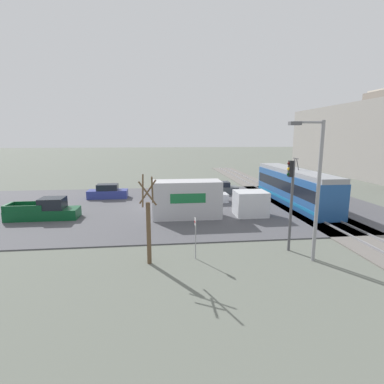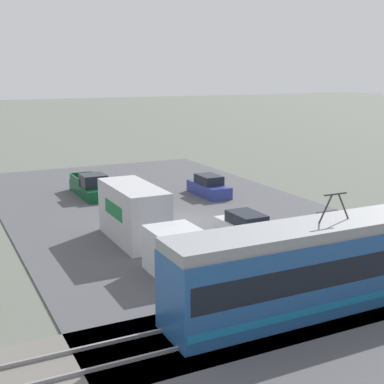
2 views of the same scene
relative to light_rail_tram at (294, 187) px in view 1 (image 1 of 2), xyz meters
name	(u,v)px [view 1 (image 1 of 2)]	position (x,y,z in m)	size (l,w,h in m)	color
ground_plane	(157,207)	(-0.13, -14.09, -1.79)	(320.00, 320.00, 0.00)	#60665B
road_surface	(157,207)	(-0.13, -14.09, -1.75)	(21.30, 44.33, 0.08)	#4C4C51
rail_bed	(292,203)	(-0.13, 0.00, -1.74)	(70.10, 4.40, 0.22)	slate
light_rail_tram	(294,187)	(0.00, 0.00, 0.00)	(14.43, 2.60, 4.65)	#235193
box_truck	(202,200)	(4.28, -10.18, -0.25)	(2.34, 9.84, 3.16)	silver
pickup_truck	(45,211)	(3.36, -23.44, -1.04)	(1.93, 5.72, 1.78)	#0C4723
sedan_car_0	(108,192)	(-4.82, -19.57, -1.06)	(1.72, 4.34, 1.57)	navy
sedan_car_1	(206,196)	(-1.55, -8.92, -1.08)	(1.77, 4.53, 1.52)	silver
sedan_car_2	(220,189)	(-6.17, -6.48, -1.12)	(1.71, 4.27, 1.41)	#4C5156
traffic_light_pole	(291,194)	(12.31, -6.07, 1.78)	(0.28, 0.47, 5.53)	#47474C
street_tree	(148,224)	(13.26, -14.47, 0.45)	(1.16, 0.96, 4.92)	brown
street_lamp_near_crossing	(315,182)	(13.91, -5.49, 2.71)	(0.36, 1.95, 7.76)	gray
no_parking_sign	(195,234)	(12.91, -11.86, -0.32)	(0.32, 0.08, 2.42)	gray
backdrop_retail_block	(367,140)	(-24.11, 25.33, 4.42)	(30.33, 14.92, 12.42)	gray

